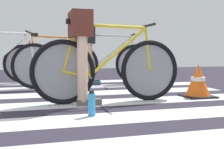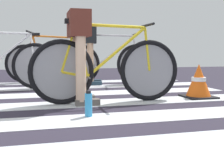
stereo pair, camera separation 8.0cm
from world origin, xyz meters
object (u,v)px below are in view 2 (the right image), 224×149
(bicycle_1_of_4, at_px, (107,69))
(traffic_cone, at_px, (199,82))
(water_bottle, at_px, (89,104))
(bicycle_4_of_4, at_px, (52,62))
(bicycle_3_of_4, at_px, (108,63))
(cyclist_3_of_4, at_px, (91,48))
(bicycle_2_of_4, at_px, (1,64))
(cyclist_1_of_4, at_px, (79,44))

(bicycle_1_of_4, bearing_deg, traffic_cone, 2.69)
(bicycle_1_of_4, distance_m, water_bottle, 0.78)
(bicycle_4_of_4, relative_size, water_bottle, 7.37)
(bicycle_3_of_4, distance_m, traffic_cone, 1.90)
(cyclist_3_of_4, distance_m, traffic_cone, 2.13)
(cyclist_3_of_4, xyz_separation_m, traffic_cone, (1.06, -1.80, -0.45))
(bicycle_2_of_4, bearing_deg, cyclist_3_of_4, 21.77)
(cyclist_1_of_4, distance_m, bicycle_3_of_4, 1.96)
(traffic_cone, bearing_deg, bicycle_1_of_4, -177.45)
(bicycle_4_of_4, bearing_deg, bicycle_2_of_4, -138.80)
(water_bottle, bearing_deg, cyclist_3_of_4, 79.47)
(bicycle_1_of_4, distance_m, bicycle_4_of_4, 2.59)
(cyclist_1_of_4, height_order, bicycle_4_of_4, cyclist_1_of_4)
(cyclist_1_of_4, relative_size, water_bottle, 4.36)
(bicycle_2_of_4, bearing_deg, bicycle_3_of_4, 17.94)
(cyclist_1_of_4, relative_size, traffic_cone, 2.39)
(cyclist_3_of_4, bearing_deg, traffic_cone, -49.02)
(bicycle_2_of_4, height_order, water_bottle, bicycle_2_of_4)
(bicycle_3_of_4, distance_m, water_bottle, 2.58)
(cyclist_3_of_4, relative_size, water_bottle, 4.31)
(bicycle_1_of_4, height_order, traffic_cone, bicycle_1_of_4)
(bicycle_3_of_4, height_order, bicycle_4_of_4, same)
(bicycle_1_of_4, bearing_deg, cyclist_3_of_4, 85.72)
(water_bottle, bearing_deg, bicycle_4_of_4, 93.20)
(bicycle_2_of_4, height_order, bicycle_3_of_4, same)
(cyclist_1_of_4, relative_size, bicycle_4_of_4, 0.59)
(cyclist_1_of_4, bearing_deg, bicycle_3_of_4, 67.18)
(cyclist_3_of_4, bearing_deg, bicycle_4_of_4, 143.64)
(bicycle_2_of_4, relative_size, bicycle_4_of_4, 1.00)
(bicycle_2_of_4, xyz_separation_m, cyclist_3_of_4, (1.45, 0.31, 0.27))
(bicycle_4_of_4, bearing_deg, traffic_cone, -65.29)
(cyclist_3_of_4, relative_size, bicycle_4_of_4, 0.58)
(bicycle_3_of_4, height_order, traffic_cone, bicycle_3_of_4)
(traffic_cone, bearing_deg, cyclist_1_of_4, -178.00)
(water_bottle, bearing_deg, bicycle_1_of_4, 63.87)
(cyclist_1_of_4, bearing_deg, bicycle_4_of_4, 94.46)
(traffic_cone, bearing_deg, water_bottle, -154.94)
(cyclist_1_of_4, relative_size, bicycle_3_of_4, 0.59)
(bicycle_1_of_4, relative_size, cyclist_1_of_4, 1.70)
(bicycle_1_of_4, height_order, bicycle_4_of_4, same)
(bicycle_2_of_4, height_order, cyclist_3_of_4, cyclist_3_of_4)
(cyclist_1_of_4, relative_size, cyclist_3_of_4, 1.01)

